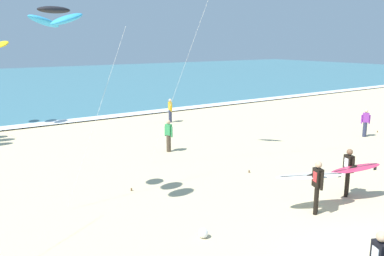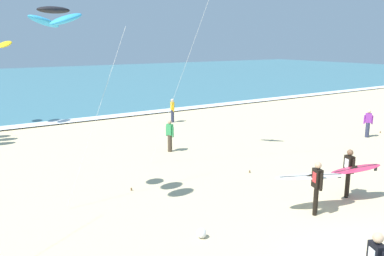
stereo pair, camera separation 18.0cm
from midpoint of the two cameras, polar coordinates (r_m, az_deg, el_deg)
name	(u,v)px [view 1 (the left image)]	position (r m, az deg, el deg)	size (l,w,h in m)	color
ocean_water	(2,83)	(57.08, -25.54, 5.79)	(160.00, 60.00, 0.08)	teal
shoreline_foam	(81,120)	(28.36, -15.80, 1.17)	(160.00, 1.26, 0.01)	white
surfer_lead	(352,169)	(14.78, 21.49, -5.44)	(1.99, 1.16, 1.71)	black
surfer_third	(314,180)	(13.24, 16.67, -7.08)	(2.53, 1.35, 1.71)	black
kite_arc_charcoal_low	(55,17)	(12.72, -19.43, 14.69)	(3.11, 2.29, 6.31)	#2D99DB
bystander_yellow_top	(170,110)	(26.68, -3.33, 2.53)	(0.24, 0.49, 1.59)	#2D334C
bystander_green_top	(169,136)	(19.55, -3.62, -1.08)	(0.27, 0.48, 1.59)	#4C3D2D
bystander_purple_top	(365,123)	(24.58, 23.31, 0.70)	(0.37, 0.39, 1.59)	#2D334C
beach_ball	(203,233)	(11.40, 1.16, -14.75)	(0.28, 0.28, 0.28)	white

